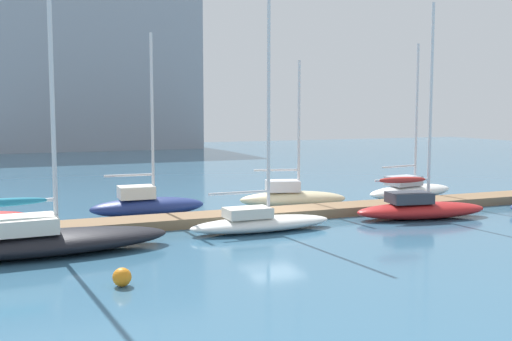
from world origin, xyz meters
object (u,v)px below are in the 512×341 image
Objects in this scene: mooring_buoy_orange at (122,277)px; sailboat_2 at (147,204)px; sailboat_5 at (420,206)px; sailboat_1 at (40,237)px; sailboat_6 at (410,189)px; sailboat_3 at (260,220)px; harbor_building_distant at (86,65)px; sailboat_4 at (292,197)px.

sailboat_2 is at bearing 74.14° from mooring_buoy_orange.
sailboat_1 is at bearing -168.35° from sailboat_5.
sailboat_5 is 1.14× the size of sailboat_6.
sailboat_3 is 0.37× the size of harbor_building_distant.
sailboat_2 is (5.00, 6.10, -0.03)m from sailboat_1.
harbor_building_distant reaches higher than mooring_buoy_orange.
harbor_building_distant reaches higher than sailboat_6.
sailboat_5 is at bearing -132.03° from sailboat_6.
sailboat_3 reaches higher than sailboat_2.
sailboat_5 is 15.43m from mooring_buoy_orange.
mooring_buoy_orange is (1.90, -4.81, -0.34)m from sailboat_1.
sailboat_2 is 0.87× the size of sailboat_5.
mooring_buoy_orange is at bearing -149.83° from sailboat_5.
sailboat_5 is 0.37× the size of harbor_building_distant.
sailboat_4 is 7.37m from sailboat_6.
mooring_buoy_orange is (-14.36, -5.63, -0.29)m from sailboat_5.
mooring_buoy_orange is at bearing -158.03° from sailboat_6.
harbor_building_distant is (6.87, 60.81, 9.86)m from mooring_buoy_orange.
sailboat_5 reaches higher than mooring_buoy_orange.
sailboat_1 reaches higher than sailboat_4.
harbor_building_distant reaches higher than sailboat_3.
sailboat_4 is at bearing 51.63° from sailboat_3.
sailboat_2 is 0.89× the size of sailboat_3.
sailboat_6 is at bearing 14.15° from sailboat_1.
sailboat_2 is at bearing -168.21° from sailboat_4.
sailboat_1 reaches higher than sailboat_5.
sailboat_1 is 1.63× the size of sailboat_2.
sailboat_5 is 56.51m from harbor_building_distant.
sailboat_3 is 17.72× the size of mooring_buoy_orange.
sailboat_3 is at bearing -113.30° from sailboat_4.
sailboat_3 reaches higher than sailboat_6.
sailboat_6 is (14.62, 0.02, -0.05)m from sailboat_2.
sailboat_3 is at bearing -90.31° from harbor_building_distant.
harbor_building_distant is at bearing 83.55° from mooring_buoy_orange.
sailboat_3 is 8.68m from mooring_buoy_orange.
harbor_building_distant is at bearing 77.93° from sailboat_1.
sailboat_4 is at bearing -86.02° from harbor_building_distant.
sailboat_2 is at bearing 47.51° from sailboat_1.
sailboat_3 is at bearing -55.59° from sailboat_2.
sailboat_6 is 51.94m from harbor_building_distant.
sailboat_5 is (16.26, 0.82, -0.05)m from sailboat_1.
mooring_buoy_orange is 61.99m from harbor_building_distant.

